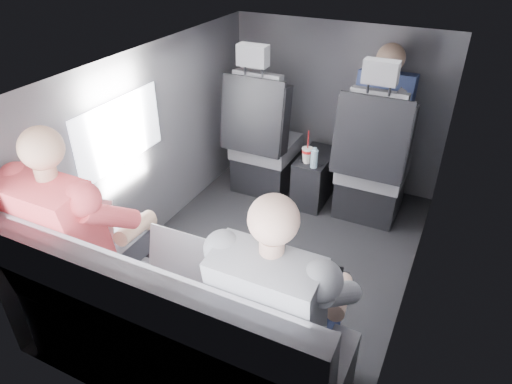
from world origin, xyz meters
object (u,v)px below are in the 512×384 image
at_px(water_bottle, 314,158).
at_px(laptop_silver, 196,258).
at_px(front_seat_right, 371,170).
at_px(passenger_front_right, 382,113).
at_px(rear_bench, 177,338).
at_px(passenger_rear_left, 84,237).
at_px(passenger_rear_right, 281,309).
at_px(soda_cup, 307,154).
at_px(laptop_white, 99,222).
at_px(front_seat_left, 263,147).
at_px(center_console, 315,178).
at_px(laptop_black, 310,283).

distance_m(water_bottle, laptop_silver, 1.55).
distance_m(front_seat_right, passenger_front_right, 0.44).
bearing_deg(rear_bench, passenger_rear_left, 170.96).
bearing_deg(passenger_rear_right, passenger_rear_left, -179.97).
distance_m(soda_cup, passenger_front_right, 0.64).
height_order(front_seat_right, water_bottle, front_seat_right).
bearing_deg(laptop_white, water_bottle, 65.78).
bearing_deg(laptop_silver, passenger_front_right, 77.48).
xyz_separation_m(front_seat_right, soda_cup, (-0.48, -0.10, 0.07)).
xyz_separation_m(front_seat_left, center_console, (0.45, 0.04, -0.20)).
distance_m(front_seat_right, passenger_rear_right, 1.82).
bearing_deg(soda_cup, center_console, 77.41).
bearing_deg(laptop_white, center_console, 69.50).
distance_m(laptop_silver, laptop_black, 0.55).
relative_size(center_console, passenger_rear_right, 0.38).
relative_size(front_seat_left, water_bottle, 7.90).
distance_m(center_console, laptop_black, 1.77).
relative_size(front_seat_right, soda_cup, 4.83).
relative_size(passenger_rear_left, passenger_rear_right, 1.03).
height_order(soda_cup, laptop_white, laptop_white).
height_order(front_seat_left, water_bottle, front_seat_left).
bearing_deg(soda_cup, passenger_rear_right, -73.12).
xyz_separation_m(center_console, soda_cup, (-0.03, -0.14, 0.27)).
xyz_separation_m(front_seat_left, rear_bench, (0.45, -1.90, -0.09)).
distance_m(soda_cup, laptop_silver, 1.60).
height_order(rear_bench, laptop_white, rear_bench).
height_order(rear_bench, passenger_rear_right, passenger_rear_right).
bearing_deg(passenger_front_right, front_seat_left, -163.52).
xyz_separation_m(front_seat_right, center_console, (-0.45, 0.04, -0.20)).
height_order(soda_cup, passenger_front_right, passenger_front_right).
height_order(front_seat_left, passenger_rear_right, front_seat_left).
distance_m(rear_bench, laptop_silver, 0.39).
relative_size(laptop_silver, passenger_rear_right, 0.29).
distance_m(center_console, passenger_rear_right, 1.96).
relative_size(laptop_silver, passenger_front_right, 0.43).
relative_size(passenger_rear_left, passenger_front_right, 1.53).
distance_m(front_seat_right, passenger_rear_left, 2.10).
distance_m(center_console, laptop_white, 1.87).
height_order(water_bottle, passenger_front_right, passenger_front_right).
xyz_separation_m(front_seat_left, passenger_rear_right, (0.94, -1.81, 0.24)).
relative_size(laptop_silver, laptop_black, 1.05).
bearing_deg(rear_bench, laptop_white, 159.15).
bearing_deg(water_bottle, passenger_front_right, 47.08).
xyz_separation_m(passenger_rear_right, passenger_front_right, (-0.07, 2.07, 0.12)).
distance_m(water_bottle, passenger_front_right, 0.62).
xyz_separation_m(front_seat_left, passenger_front_right, (0.87, 0.26, 0.35)).
distance_m(laptop_black, passenger_front_right, 1.86).
bearing_deg(front_seat_right, laptop_white, -123.18).
height_order(front_seat_left, laptop_silver, front_seat_left).
height_order(front_seat_right, passenger_rear_right, front_seat_right).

